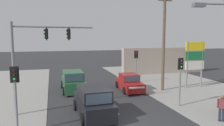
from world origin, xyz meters
TOP-DOWN VIEW (x-y plane):
  - ground_plane at (0.00, 0.00)m, footprint 140.00×140.00m
  - lane_dash_mid at (0.00, 3.00)m, footprint 0.20×2.40m
  - lane_dash_far at (0.00, 8.00)m, footprint 0.20×2.40m
  - utility_pole_midground_right at (6.00, 6.96)m, footprint 1.80×0.26m
  - traffic_signal_mast at (-5.14, 3.61)m, footprint 5.27×0.64m
  - pedestal_signal_right_kerb at (4.83, 2.27)m, footprint 0.44×0.29m
  - pedestal_signal_left_kerb at (-5.93, 0.54)m, footprint 0.44×0.29m
  - pedestal_signal_far_median at (4.87, 10.93)m, footprint 0.44×0.29m
  - shopping_plaza_sign at (9.60, 7.17)m, footprint 2.10×0.16m
  - shopfront_wall_far at (11.00, 16.00)m, footprint 12.00×1.00m
  - sedan_oncoming_near at (2.96, 7.87)m, footprint 2.01×4.30m
  - suv_crossing_left at (-1.60, 2.05)m, footprint 2.23×4.62m
  - suv_oncoming_mid at (-2.22, 8.99)m, footprint 2.09×4.56m
  - pedestrian_at_kerb at (5.59, -1.00)m, footprint 0.49×0.38m

SIDE VIEW (x-z plane):
  - ground_plane at x=0.00m, z-range 0.00..0.00m
  - lane_dash_mid at x=0.00m, z-range 0.00..0.01m
  - lane_dash_far at x=0.00m, z-range 0.00..0.01m
  - sedan_oncoming_near at x=2.96m, z-range -0.08..1.48m
  - suv_crossing_left at x=-1.60m, z-range -0.06..1.83m
  - suv_oncoming_mid at x=-2.22m, z-range -0.06..1.83m
  - pedestrian_at_kerb at x=5.59m, z-range 0.11..1.74m
  - shopfront_wall_far at x=11.00m, z-range 0.00..3.60m
  - pedestal_signal_right_kerb at x=4.83m, z-range 0.64..4.20m
  - pedestal_signal_left_kerb at x=-5.93m, z-range 0.64..4.20m
  - pedestal_signal_far_median at x=4.87m, z-range 0.64..4.20m
  - shopping_plaza_sign at x=9.60m, z-range 0.68..5.28m
  - traffic_signal_mast at x=-5.14m, z-range 1.15..7.15m
  - utility_pole_midground_right at x=6.00m, z-range 0.24..9.70m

